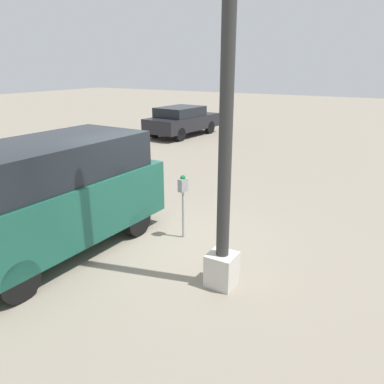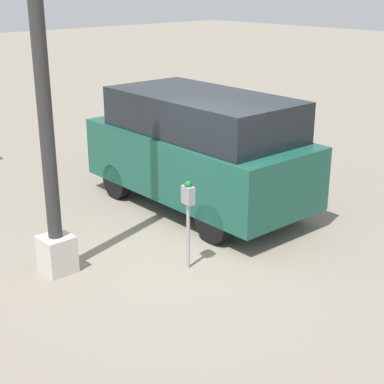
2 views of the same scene
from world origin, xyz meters
name	(u,v)px [view 1 (image 1 of 2)]	position (x,y,z in m)	size (l,w,h in m)	color
ground_plane	(159,240)	(0.00, 0.00, 0.00)	(80.00, 80.00, 0.00)	gray
parking_meter_near	(183,192)	(-0.38, 0.36, 0.99)	(0.21, 0.14, 1.34)	#9E9EA3
lamp_post	(226,127)	(0.81, 1.82, 2.56)	(0.44, 0.44, 6.61)	beige
parked_van	(51,194)	(1.32, -1.44, 1.14)	(4.46, 2.07, 2.12)	#195142
car_distant	(182,120)	(-10.38, -5.89, 0.77)	(4.31, 2.11, 1.44)	black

